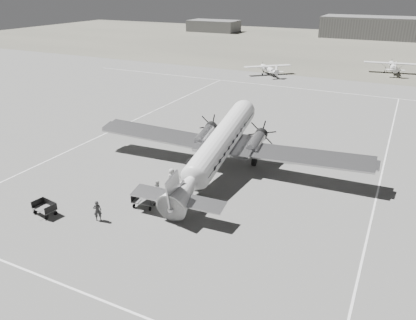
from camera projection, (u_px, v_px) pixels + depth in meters
The scene contains 16 objects.
ground at pixel (217, 194), 33.68m from camera, with size 260.00×260.00×0.00m, color slate.
taxi_line_near at pixel (108, 303), 22.15m from camera, with size 60.00×0.15×0.01m, color white.
taxi_line_right at pixel (369, 229), 28.83m from camera, with size 0.15×80.00×0.01m, color white.
taxi_line_left at pixel (117, 128), 49.20m from camera, with size 0.15×60.00×0.01m, color white.
taxi_line_horizon at pixel (319, 91), 66.62m from camera, with size 90.00×0.15×0.01m, color white.
grass_infield at pixel (362, 48), 111.91m from camera, with size 260.00×90.00×0.01m, color #686557.
hangar_main at pixel (390, 28), 129.16m from camera, with size 42.00×14.00×6.60m.
shed_secondary at pixel (214, 26), 149.84m from camera, with size 18.00×10.00×4.00m, color #5C5C5C.
dc3_airliner at pixel (218, 148), 36.20m from camera, with size 27.00×18.73×5.14m, color #A6A6A8, non-canonical shape.
light_plane_left at pixel (268, 70), 77.81m from camera, with size 9.42×7.64×1.96m, color silver, non-canonical shape.
light_plane_right at pixel (393, 68), 79.12m from camera, with size 10.90×8.84×2.26m, color silver, non-canonical shape.
baggage_cart_near at pixel (144, 201), 31.58m from camera, with size 1.83×1.29×1.03m, color #5C5C5C, non-canonical shape.
baggage_cart_far at pixel (45, 208), 30.53m from camera, with size 1.81×1.28×1.02m, color #5C5C5C, non-canonical shape.
ground_crew at pixel (97, 211), 29.65m from camera, with size 0.59×0.39×1.61m, color #292929.
ramp_agent at pixel (158, 190), 32.58m from camera, with size 0.80×0.63×1.65m, color silver.
passenger at pixel (172, 178), 34.53m from camera, with size 0.84×0.55×1.72m, color #ADADAB.
Camera 1 is at (12.49, -27.04, 16.00)m, focal length 35.00 mm.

